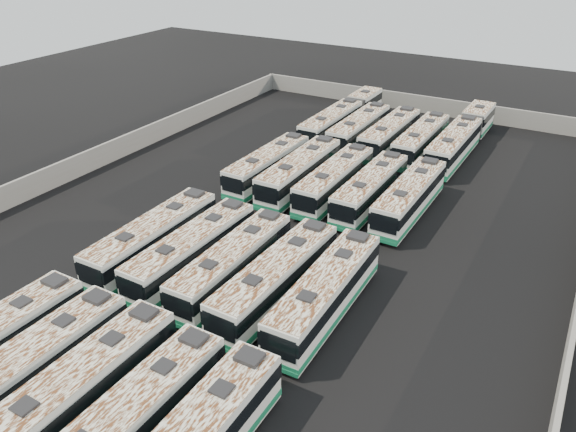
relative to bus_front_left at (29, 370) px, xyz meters
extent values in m
plane|color=black|center=(2.01, 21.56, -1.72)|extent=(140.00, 140.00, 0.00)
cube|color=slate|center=(2.01, 57.86, -0.62)|extent=(45.20, 0.30, 2.20)
cube|color=slate|center=(-20.29, 21.56, -0.62)|extent=(0.30, 73.20, 2.20)
cube|color=black|center=(-3.47, 2.57, 1.43)|extent=(0.93, 0.93, 0.14)
cube|color=black|center=(-3.45, 4.91, 1.48)|extent=(1.28, 1.08, 0.25)
cylinder|color=black|center=(-4.51, 3.75, -1.23)|extent=(0.28, 0.98, 0.97)
cylinder|color=black|center=(-2.42, 3.73, -1.23)|extent=(0.28, 0.98, 0.97)
cube|color=silver|center=(0.00, 0.00, -0.02)|extent=(2.53, 11.84, 2.71)
cube|color=#146744|center=(0.00, 0.00, -1.01)|extent=(2.58, 11.89, 0.41)
cube|color=black|center=(0.00, 0.00, 0.43)|extent=(2.59, 11.90, 0.91)
cube|color=silver|center=(0.00, 0.00, 1.37)|extent=(2.48, 11.61, 0.07)
cube|color=black|center=(0.01, 2.60, 1.47)|extent=(0.94, 0.94, 0.14)
cube|color=black|center=(0.03, 4.97, 1.51)|extent=(1.29, 1.09, 0.26)
cylinder|color=black|center=(-1.04, 3.79, -1.23)|extent=(0.28, 0.99, 0.99)
cylinder|color=black|center=(1.07, 3.78, -1.23)|extent=(0.28, 0.99, 0.99)
cube|color=silver|center=(3.42, 0.14, 0.01)|extent=(2.57, 12.04, 2.76)
cube|color=#146744|center=(3.42, 0.14, -1.00)|extent=(2.62, 12.09, 0.42)
cube|color=black|center=(3.42, 0.14, 0.47)|extent=(2.63, 12.10, 0.92)
cube|color=silver|center=(3.42, 0.14, 1.42)|extent=(2.52, 11.80, 0.07)
cube|color=black|center=(3.40, -2.50, 1.52)|extent=(0.96, 0.96, 0.14)
cube|color=black|center=(3.43, 2.79, 1.52)|extent=(0.96, 0.96, 0.14)
cube|color=black|center=(3.44, 5.20, 1.57)|extent=(1.31, 1.11, 0.26)
cylinder|color=black|center=(2.36, 4.00, -1.22)|extent=(0.29, 1.00, 1.00)
cylinder|color=black|center=(4.51, 3.99, -1.22)|extent=(0.29, 1.00, 1.00)
cube|color=silver|center=(7.03, 0.02, -0.03)|extent=(2.59, 11.76, 2.69)
cube|color=black|center=(7.03, 0.02, 0.41)|extent=(2.65, 11.82, 0.90)
cube|color=silver|center=(7.03, 0.02, 1.34)|extent=(2.54, 11.52, 0.07)
cube|color=black|center=(7.06, 2.60, 1.44)|extent=(0.94, 0.94, 0.14)
cube|color=black|center=(7.09, 4.95, 1.49)|extent=(1.28, 1.09, 0.25)
cylinder|color=black|center=(6.03, 3.79, -1.23)|extent=(0.29, 0.98, 0.98)
cylinder|color=black|center=(8.12, 3.76, -1.23)|extent=(0.29, 0.98, 0.98)
cube|color=silver|center=(10.45, 0.14, 1.40)|extent=(2.52, 11.72, 0.07)
cube|color=black|center=(10.43, 2.77, 1.50)|extent=(0.95, 0.95, 0.14)
cube|color=black|center=(10.42, 5.16, 1.55)|extent=(1.30, 1.10, 0.26)
cylinder|color=black|center=(9.36, 3.95, -1.22)|extent=(0.29, 1.00, 1.00)
cylinder|color=black|center=(11.49, 3.97, -1.22)|extent=(0.29, 1.00, 1.00)
cube|color=silver|center=(-3.54, 13.50, 0.01)|extent=(2.62, 12.07, 2.76)
cube|color=#146744|center=(-3.54, 13.50, -1.00)|extent=(2.67, 12.12, 0.42)
cube|color=black|center=(-3.54, 13.50, 0.47)|extent=(2.68, 12.13, 0.92)
cube|color=black|center=(-3.49, 7.45, 0.34)|extent=(2.21, 0.08, 1.46)
cube|color=#146744|center=(-3.49, 7.45, -1.20)|extent=(2.51, 0.12, 0.28)
cube|color=silver|center=(-3.54, 13.50, 1.42)|extent=(2.56, 11.83, 0.07)
cube|color=black|center=(-3.52, 10.85, 1.53)|extent=(0.96, 0.96, 0.14)
cube|color=black|center=(-3.56, 16.15, 1.53)|extent=(0.96, 0.96, 0.14)
cube|color=black|center=(-3.58, 18.56, 1.58)|extent=(1.32, 1.12, 0.26)
cylinder|color=black|center=(-4.58, 9.63, -1.22)|extent=(0.29, 1.01, 1.00)
cylinder|color=black|center=(-2.43, 9.65, -1.22)|extent=(0.29, 1.01, 1.00)
cylinder|color=black|center=(-4.65, 17.34, -1.22)|extent=(0.29, 1.01, 1.00)
cylinder|color=black|center=(-2.50, 17.36, -1.22)|extent=(0.29, 1.01, 1.00)
cube|color=silver|center=(-0.02, 13.60, -0.01)|extent=(2.66, 11.91, 2.72)
cube|color=#146744|center=(-0.02, 13.60, -1.01)|extent=(2.71, 11.96, 0.42)
cube|color=black|center=(-0.02, 13.60, 0.44)|extent=(2.72, 11.97, 0.91)
cube|color=black|center=(-0.12, 7.64, 0.31)|extent=(2.18, 0.09, 1.43)
cube|color=#146744|center=(-0.12, 7.64, -1.20)|extent=(2.47, 0.14, 0.28)
cube|color=silver|center=(-0.02, 13.60, 1.38)|extent=(2.61, 11.67, 0.07)
cube|color=black|center=(-0.06, 10.99, 1.48)|extent=(0.95, 0.95, 0.14)
cube|color=black|center=(0.02, 16.21, 1.48)|extent=(0.95, 0.95, 0.14)
cube|color=black|center=(0.06, 18.58, 1.53)|extent=(1.30, 1.11, 0.26)
cylinder|color=black|center=(-1.14, 9.82, -1.22)|extent=(0.29, 0.99, 0.99)
cylinder|color=black|center=(0.98, 9.78, -1.22)|extent=(0.29, 0.99, 0.99)
cylinder|color=black|center=(-1.02, 17.41, -1.22)|extent=(0.29, 0.99, 0.99)
cylinder|color=black|center=(1.10, 17.38, -1.22)|extent=(0.29, 0.99, 0.99)
cube|color=silver|center=(3.42, 13.63, -0.04)|extent=(2.54, 11.71, 2.68)
cube|color=#146744|center=(3.42, 13.63, -1.02)|extent=(2.59, 11.76, 0.41)
cube|color=black|center=(3.42, 13.63, 0.40)|extent=(2.60, 11.77, 0.90)
cube|color=black|center=(3.47, 7.76, 0.28)|extent=(2.14, 0.08, 1.41)
cube|color=#146744|center=(3.47, 7.76, -1.21)|extent=(2.43, 0.12, 0.27)
cube|color=silver|center=(3.42, 13.63, 1.33)|extent=(2.49, 11.47, 0.07)
cube|color=black|center=(3.44, 11.06, 1.43)|extent=(0.93, 0.93, 0.14)
cube|color=black|center=(3.39, 16.20, 1.43)|extent=(0.93, 0.93, 0.14)
cube|color=black|center=(3.37, 18.53, 1.47)|extent=(1.28, 1.08, 0.25)
cylinder|color=black|center=(2.41, 9.88, -1.23)|extent=(0.28, 0.98, 0.97)
cylinder|color=black|center=(4.49, 9.90, -1.23)|extent=(0.28, 0.98, 0.97)
cylinder|color=black|center=(2.34, 17.35, -1.23)|extent=(0.28, 0.98, 0.97)
cylinder|color=black|center=(4.42, 17.37, -1.23)|extent=(0.28, 0.98, 0.97)
cube|color=silver|center=(6.96, 13.49, 0.02)|extent=(2.84, 12.19, 2.78)
cube|color=#146744|center=(6.96, 13.49, -0.99)|extent=(2.89, 12.24, 0.42)
cube|color=black|center=(6.96, 13.49, 0.48)|extent=(2.90, 12.25, 0.93)
cube|color=black|center=(6.81, 7.41, 0.35)|extent=(2.22, 0.12, 1.47)
cube|color=#146744|center=(6.81, 7.41, -1.19)|extent=(2.53, 0.17, 0.28)
cube|color=silver|center=(6.96, 13.49, 1.44)|extent=(2.78, 11.94, 0.07)
cube|color=black|center=(6.89, 10.82, 1.55)|extent=(0.98, 0.98, 0.14)
cube|color=black|center=(7.03, 16.15, 1.55)|extent=(0.98, 0.98, 0.14)
cube|color=black|center=(7.09, 18.58, 1.60)|extent=(1.34, 1.14, 0.26)
cylinder|color=black|center=(5.78, 9.64, -1.21)|extent=(0.31, 1.02, 1.01)
cylinder|color=black|center=(7.94, 9.58, -1.21)|extent=(0.31, 1.02, 1.01)
cylinder|color=black|center=(5.98, 17.39, -1.21)|extent=(0.31, 1.02, 1.01)
cylinder|color=black|center=(8.14, 17.34, -1.21)|extent=(0.31, 1.02, 1.01)
cube|color=silver|center=(10.44, 13.68, 0.01)|extent=(2.75, 12.09, 2.76)
cube|color=#146744|center=(10.44, 13.68, -1.00)|extent=(2.80, 12.14, 0.42)
cube|color=black|center=(10.44, 13.68, 0.47)|extent=(2.81, 12.15, 0.92)
cube|color=black|center=(10.56, 7.64, 0.34)|extent=(2.21, 0.10, 1.46)
cube|color=#146744|center=(10.56, 7.64, -1.20)|extent=(2.51, 0.15, 0.28)
cube|color=silver|center=(10.44, 13.68, 1.42)|extent=(2.70, 11.85, 0.07)
cube|color=black|center=(10.49, 11.03, 1.52)|extent=(0.97, 0.97, 0.14)
cube|color=black|center=(10.38, 16.33, 1.52)|extent=(0.97, 0.97, 0.14)
cube|color=black|center=(10.34, 18.74, 1.57)|extent=(1.33, 1.13, 0.26)
cylinder|color=black|center=(9.44, 9.80, -1.22)|extent=(0.30, 1.01, 1.00)
cylinder|color=black|center=(11.59, 9.85, -1.22)|extent=(0.30, 1.01, 1.00)
cylinder|color=black|center=(9.29, 17.51, -1.22)|extent=(0.30, 1.01, 1.00)
cylinder|color=black|center=(11.43, 17.55, -1.22)|extent=(0.30, 1.01, 1.00)
cube|color=silver|center=(-3.48, 29.40, -0.05)|extent=(2.56, 11.65, 2.66)
cube|color=#146744|center=(-3.48, 29.40, -1.02)|extent=(2.61, 11.70, 0.41)
cube|color=black|center=(-3.48, 29.40, 0.39)|extent=(2.63, 11.71, 0.89)
cube|color=black|center=(-3.55, 23.57, 0.27)|extent=(2.13, 0.09, 1.40)
cube|color=#146744|center=(-3.55, 23.57, -1.22)|extent=(2.42, 0.13, 0.27)
cube|color=silver|center=(-3.48, 29.40, 1.31)|extent=(2.51, 11.41, 0.07)
cube|color=black|center=(-3.51, 26.84, 1.41)|extent=(0.93, 0.93, 0.14)
cube|color=black|center=(-3.45, 31.95, 1.41)|extent=(0.93, 0.93, 0.14)
cube|color=black|center=(-3.42, 34.28, 1.46)|extent=(1.27, 1.08, 0.25)
cylinder|color=black|center=(-4.56, 25.69, -1.23)|extent=(0.28, 0.97, 0.97)
cylinder|color=black|center=(-2.49, 25.67, -1.23)|extent=(0.28, 0.97, 0.97)
cylinder|color=black|center=(-4.47, 33.13, -1.23)|extent=(0.28, 0.97, 0.97)
cylinder|color=black|center=(-2.40, 33.10, -1.23)|extent=(0.28, 0.97, 0.97)
cube|color=silver|center=(-0.03, 29.40, 0.04)|extent=(2.74, 12.24, 2.80)
cube|color=#146744|center=(-0.03, 29.40, -0.99)|extent=(2.79, 12.29, 0.43)
cube|color=black|center=(-0.03, 29.40, 0.50)|extent=(2.80, 12.30, 0.94)
cube|color=black|center=(0.07, 23.28, 0.37)|extent=(2.24, 0.10, 1.47)
cube|color=#146744|center=(0.07, 23.28, -1.19)|extent=(2.54, 0.14, 0.28)
cube|color=silver|center=(-0.03, 29.40, 1.46)|extent=(2.68, 12.00, 0.07)
cube|color=black|center=(0.01, 26.72, 1.57)|extent=(0.98, 0.98, 0.14)
cube|color=black|center=(-0.07, 32.09, 1.57)|extent=(0.98, 0.98, 0.14)
cube|color=black|center=(-0.11, 34.53, 1.62)|extent=(1.34, 1.14, 0.26)
cylinder|color=black|center=(-1.05, 25.48, -1.21)|extent=(0.30, 1.02, 1.02)
cylinder|color=black|center=(1.12, 25.52, -1.21)|extent=(0.30, 1.02, 1.02)
cylinder|color=black|center=(-1.18, 33.29, -1.21)|extent=(0.30, 1.02, 1.02)
cylinder|color=black|center=(1.00, 33.33, -1.21)|extent=(0.30, 1.02, 1.02)
cube|color=silver|center=(3.51, 29.42, -0.02)|extent=(2.54, 11.83, 2.71)
cube|color=#146744|center=(3.51, 29.42, -1.01)|extent=(2.59, 11.88, 0.41)
cube|color=black|center=(3.51, 29.42, 0.43)|extent=(2.60, 11.89, 0.91)
cube|color=black|center=(3.55, 23.49, 0.30)|extent=(2.17, 0.07, 1.43)
cube|color=#146744|center=(3.55, 23.49, -1.21)|extent=(2.46, 0.12, 0.28)
cube|color=silver|center=(3.51, 29.42, 1.36)|extent=(2.49, 11.60, 0.07)
cube|color=black|center=(3.53, 26.82, 1.46)|extent=(0.94, 0.94, 0.14)
cube|color=black|center=(3.49, 32.02, 1.46)|extent=(0.94, 0.94, 0.14)
cube|color=black|center=(3.48, 34.38, 1.51)|extent=(1.29, 1.09, 0.26)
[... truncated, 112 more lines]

